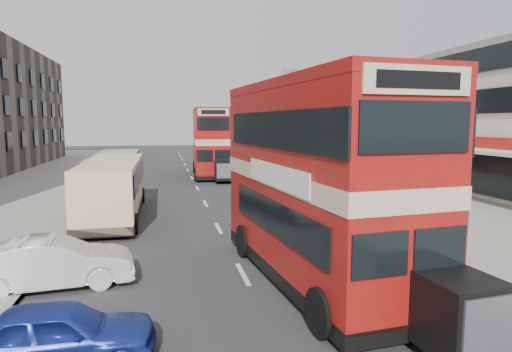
{
  "coord_description": "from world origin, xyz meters",
  "views": [
    {
      "loc": [
        -2.29,
        -10.86,
        4.61
      ],
      "look_at": [
        1.17,
        5.62,
        2.56
      ],
      "focal_mm": 31.15,
      "sensor_mm": 36.0,
      "label": 1
    }
  ],
  "objects": [
    {
      "name": "ground",
      "position": [
        0.0,
        0.0,
        0.0
      ],
      "size": [
        160.0,
        160.0,
        0.0
      ],
      "primitive_type": "plane",
      "color": "#28282B",
      "rests_on": "ground"
    },
    {
      "name": "road_surface",
      "position": [
        0.0,
        20.0,
        0.01
      ],
      "size": [
        12.0,
        90.0,
        0.01
      ],
      "primitive_type": "cube",
      "color": "#28282B",
      "rests_on": "ground"
    },
    {
      "name": "pavement_right",
      "position": [
        12.0,
        20.0,
        0.07
      ],
      "size": [
        12.0,
        90.0,
        0.15
      ],
      "primitive_type": "cube",
      "color": "gray",
      "rests_on": "ground"
    },
    {
      "name": "pavement_left",
      "position": [
        -12.0,
        20.0,
        0.07
      ],
      "size": [
        12.0,
        90.0,
        0.15
      ],
      "primitive_type": "cube",
      "color": "gray",
      "rests_on": "ground"
    },
    {
      "name": "kerb_left",
      "position": [
        -6.1,
        20.0,
        0.07
      ],
      "size": [
        0.2,
        90.0,
        0.16
      ],
      "primitive_type": "cube",
      "color": "gray",
      "rests_on": "ground"
    },
    {
      "name": "kerb_right",
      "position": [
        6.1,
        20.0,
        0.07
      ],
      "size": [
        0.2,
        90.0,
        0.16
      ],
      "primitive_type": "cube",
      "color": "gray",
      "rests_on": "ground"
    },
    {
      "name": "commercial_row",
      "position": [
        19.95,
        22.0,
        4.7
      ],
      "size": [
        9.9,
        46.2,
        9.3
      ],
      "color": "beige",
      "rests_on": "ground"
    },
    {
      "name": "street_lamp",
      "position": [
        6.52,
        18.0,
        4.78
      ],
      "size": [
        1.0,
        0.2,
        8.12
      ],
      "color": "slate",
      "rests_on": "ground"
    },
    {
      "name": "bus_main",
      "position": [
        1.99,
        1.07,
        2.94
      ],
      "size": [
        3.73,
        10.22,
        5.59
      ],
      "rotation": [
        0.0,
        0.0,
        3.24
      ],
      "color": "black",
      "rests_on": "ground"
    },
    {
      "name": "bus_second",
      "position": [
        1.71,
        26.94,
        2.92
      ],
      "size": [
        3.2,
        10.19,
        5.55
      ],
      "rotation": [
        0.0,
        0.0,
        3.09
      ],
      "color": "black",
      "rests_on": "ground"
    },
    {
      "name": "coach",
      "position": [
        -4.69,
        11.42,
        1.51
      ],
      "size": [
        2.53,
        9.68,
        2.56
      ],
      "rotation": [
        0.0,
        0.0,
        0.0
      ],
      "color": "black",
      "rests_on": "ground"
    },
    {
      "name": "car_left_near",
      "position": [
        -4.32,
        -2.27,
        0.62
      ],
      "size": [
        3.66,
        1.55,
        1.23
      ],
      "primitive_type": "imported",
      "rotation": [
        0.0,
        0.0,
        1.6
      ],
      "color": "navy",
      "rests_on": "ground"
    },
    {
      "name": "car_left_front",
      "position": [
        -5.36,
        2.0,
        0.71
      ],
      "size": [
        4.46,
        2.02,
        1.42
      ],
      "primitive_type": "imported",
      "rotation": [
        0.0,
        0.0,
        1.69
      ],
      "color": "white",
      "rests_on": "ground"
    },
    {
      "name": "car_right_a",
      "position": [
        5.18,
        14.28,
        0.75
      ],
      "size": [
        5.38,
        2.74,
        1.5
      ],
      "primitive_type": "imported",
      "rotation": [
        0.0,
        0.0,
        -1.7
      ],
      "color": "maroon",
      "rests_on": "ground"
    },
    {
      "name": "car_right_b",
      "position": [
        4.44,
        22.47,
        0.59
      ],
      "size": [
        4.46,
        2.42,
        1.19
      ],
      "primitive_type": "imported",
      "rotation": [
        0.0,
        0.0,
        -1.46
      ],
      "color": "#DE5D16",
      "rests_on": "ground"
    },
    {
      "name": "car_right_c",
      "position": [
        5.2,
        29.93,
        0.61
      ],
      "size": [
        3.73,
        1.8,
        1.23
      ],
      "primitive_type": "imported",
      "rotation": [
        0.0,
        0.0,
        -1.47
      ],
      "color": "#558AAA",
      "rests_on": "ground"
    },
    {
      "name": "pedestrian_near",
      "position": [
        8.71,
        14.5,
        1.07
      ],
      "size": [
        0.69,
        0.48,
        1.83
      ],
      "primitive_type": "imported",
      "rotation": [
        0.0,
        0.0,
        3.17
      ],
      "color": "gray",
      "rests_on": "pavement_right"
    },
    {
      "name": "pedestrian_far",
      "position": [
        8.13,
        29.31,
        0.95
      ],
      "size": [
        0.99,
        0.54,
        1.59
      ],
      "primitive_type": "imported",
      "rotation": [
        0.0,
        0.0,
        -0.17
      ],
      "color": "gray",
      "rests_on": "pavement_right"
    },
    {
      "name": "cyclist",
      "position": [
        4.14,
        21.46,
        0.77
      ],
      "size": [
        0.82,
        1.99,
        2.29
      ],
      "rotation": [
        0.0,
        0.0,
        -0.07
      ],
      "color": "gray",
      "rests_on": "ground"
    }
  ]
}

